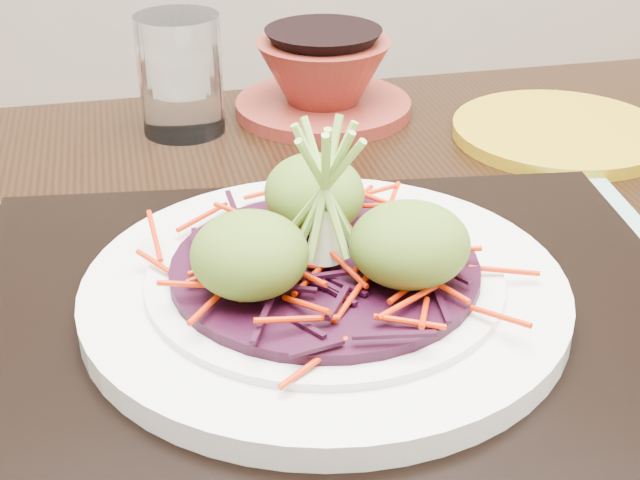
{
  "coord_description": "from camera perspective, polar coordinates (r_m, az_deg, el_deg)",
  "views": [
    {
      "loc": [
        -0.05,
        -0.55,
        0.99
      ],
      "look_at": [
        0.01,
        -0.12,
        0.75
      ],
      "focal_mm": 50.0,
      "sensor_mm": 36.0,
      "label": 1
    }
  ],
  "objects": [
    {
      "name": "dining_table",
      "position": [
        0.61,
        2.14,
        -10.14
      ],
      "size": [
        1.18,
        0.85,
        0.7
      ],
      "rotation": [
        0.0,
        0.0,
        0.1
      ],
      "color": "black",
      "rests_on": "ground"
    },
    {
      "name": "placemat",
      "position": [
        0.51,
        0.3,
        -5.96
      ],
      "size": [
        0.48,
        0.38,
        0.0
      ],
      "primitive_type": "cube",
      "rotation": [
        0.0,
        0.0,
        -0.03
      ],
      "color": "#86ADA5",
      "rests_on": "dining_table"
    },
    {
      "name": "serving_tray",
      "position": [
        0.5,
        0.3,
        -4.9
      ],
      "size": [
        0.42,
        0.32,
        0.02
      ],
      "primitive_type": "cube",
      "rotation": [
        0.0,
        0.0,
        -0.03
      ],
      "color": "black",
      "rests_on": "placemat"
    },
    {
      "name": "white_plate",
      "position": [
        0.49,
        0.3,
        -3.15
      ],
      "size": [
        0.27,
        0.27,
        0.02
      ],
      "color": "white",
      "rests_on": "serving_tray"
    },
    {
      "name": "cabbage_bed",
      "position": [
        0.49,
        0.31,
        -1.8
      ],
      "size": [
        0.17,
        0.17,
        0.01
      ],
      "primitive_type": "cylinder",
      "color": "black",
      "rests_on": "white_plate"
    },
    {
      "name": "carrot_julienne",
      "position": [
        0.48,
        0.31,
        -0.95
      ],
      "size": [
        0.21,
        0.21,
        0.01
      ],
      "primitive_type": null,
      "color": "red",
      "rests_on": "cabbage_bed"
    },
    {
      "name": "guacamole_scoops",
      "position": [
        0.47,
        0.33,
        0.64
      ],
      "size": [
        0.15,
        0.13,
        0.05
      ],
      "color": "#597322",
      "rests_on": "cabbage_bed"
    },
    {
      "name": "scallion_garnish",
      "position": [
        0.46,
        0.32,
        2.9
      ],
      "size": [
        0.06,
        0.06,
        0.09
      ],
      "primitive_type": null,
      "color": "#93C950",
      "rests_on": "cabbage_bed"
    },
    {
      "name": "water_glass",
      "position": [
        0.78,
        -8.91,
        10.42
      ],
      "size": [
        0.1,
        0.1,
        0.1
      ],
      "primitive_type": "cylinder",
      "rotation": [
        0.0,
        0.0,
        0.51
      ],
      "color": "white",
      "rests_on": "dining_table"
    },
    {
      "name": "terracotta_bowl_set",
      "position": [
        0.81,
        0.21,
        10.13
      ],
      "size": [
        0.21,
        0.21,
        0.07
      ],
      "rotation": [
        0.0,
        0.0,
        0.36
      ],
      "color": "maroon",
      "rests_on": "dining_table"
    },
    {
      "name": "yellow_plate",
      "position": [
        0.79,
        15.1,
        6.71
      ],
      "size": [
        0.21,
        0.21,
        0.01
      ],
      "primitive_type": "cylinder",
      "rotation": [
        0.0,
        0.0,
        -0.13
      ],
      "color": "#AF8713",
      "rests_on": "dining_table"
    }
  ]
}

